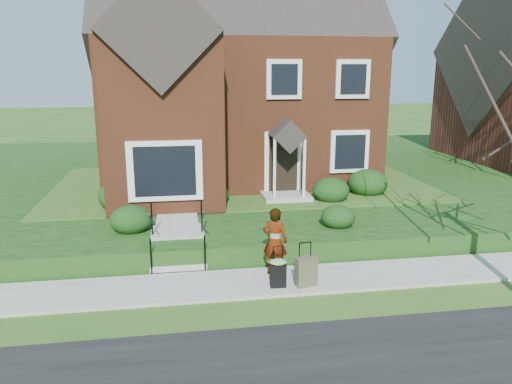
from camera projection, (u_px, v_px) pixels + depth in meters
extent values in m
plane|color=#2D5119|center=(285.00, 282.00, 11.85)|extent=(120.00, 120.00, 0.00)
cube|color=#9E9B93|center=(286.00, 281.00, 11.84)|extent=(60.00, 1.60, 0.08)
cube|color=#10360E|center=(320.00, 173.00, 22.85)|extent=(44.00, 20.00, 0.60)
cube|color=#9E9B93|center=(177.00, 206.00, 16.11)|extent=(1.20, 6.00, 0.06)
cube|color=brown|center=(235.00, 110.00, 20.65)|extent=(10.00, 8.00, 5.40)
cube|color=brown|center=(164.00, 123.00, 15.62)|extent=(3.60, 2.40, 5.40)
cube|color=white|center=(165.00, 170.00, 14.83)|extent=(2.20, 0.30, 1.80)
cube|color=black|center=(283.00, 166.00, 17.34)|extent=(1.00, 0.12, 2.10)
cube|color=black|center=(350.00, 152.00, 17.61)|extent=(1.40, 0.10, 1.50)
cube|color=#9E9B93|center=(179.00, 267.00, 12.39)|extent=(1.40, 0.30, 0.15)
cube|color=#9E9B93|center=(178.00, 257.00, 12.64)|extent=(1.40, 0.30, 0.15)
cube|color=#9E9B93|center=(178.00, 247.00, 12.89)|extent=(1.40, 0.30, 0.15)
cube|color=#9E9B93|center=(178.00, 238.00, 13.14)|extent=(1.40, 0.30, 0.15)
cube|color=#9E9B93|center=(178.00, 231.00, 13.67)|extent=(1.40, 0.80, 0.15)
cylinder|color=black|center=(151.00, 256.00, 12.05)|extent=(0.04, 0.04, 0.90)
cylinder|color=black|center=(152.00, 218.00, 13.06)|extent=(0.04, 0.04, 0.90)
cylinder|color=black|center=(205.00, 253.00, 12.26)|extent=(0.04, 0.04, 0.90)
cylinder|color=black|center=(202.00, 216.00, 13.26)|extent=(0.04, 0.04, 0.90)
ellipsoid|color=black|center=(122.00, 192.00, 15.85)|extent=(1.47, 1.47, 1.03)
ellipsoid|color=black|center=(214.00, 192.00, 16.54)|extent=(1.01, 1.01, 0.70)
ellipsoid|color=black|center=(331.00, 188.00, 16.82)|extent=(1.25, 1.25, 0.87)
ellipsoid|color=black|center=(368.00, 180.00, 17.71)|extent=(1.42, 1.42, 0.99)
ellipsoid|color=black|center=(130.00, 217.00, 13.66)|extent=(1.13, 1.13, 0.79)
ellipsoid|color=black|center=(338.00, 214.00, 14.07)|extent=(0.97, 0.97, 0.68)
imported|color=#999999|center=(275.00, 241.00, 11.96)|extent=(0.72, 0.61, 1.66)
cube|color=black|center=(278.00, 276.00, 11.36)|extent=(0.37, 0.22, 0.54)
cylinder|color=black|center=(278.00, 247.00, 11.20)|extent=(0.22, 0.04, 0.03)
cylinder|color=black|center=(274.00, 256.00, 11.23)|extent=(0.02, 0.02, 0.41)
cylinder|color=black|center=(283.00, 256.00, 11.26)|extent=(0.02, 0.02, 0.41)
cylinder|color=black|center=(273.00, 286.00, 11.40)|extent=(0.04, 0.06, 0.06)
cylinder|color=black|center=(283.00, 285.00, 11.44)|extent=(0.04, 0.06, 0.06)
ellipsoid|color=#7CAE63|center=(278.00, 262.00, 11.28)|extent=(0.42, 0.35, 0.13)
cube|color=#4F4D35|center=(306.00, 271.00, 11.41)|extent=(0.51, 0.34, 0.68)
cylinder|color=black|center=(307.00, 244.00, 11.25)|extent=(0.29, 0.07, 0.03)
cylinder|color=black|center=(300.00, 251.00, 11.27)|extent=(0.02, 0.02, 0.33)
cylinder|color=black|center=(313.00, 250.00, 11.31)|extent=(0.02, 0.02, 0.33)
cylinder|color=black|center=(299.00, 285.00, 11.46)|extent=(0.05, 0.07, 0.06)
cylinder|color=black|center=(313.00, 284.00, 11.51)|extent=(0.05, 0.07, 0.06)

